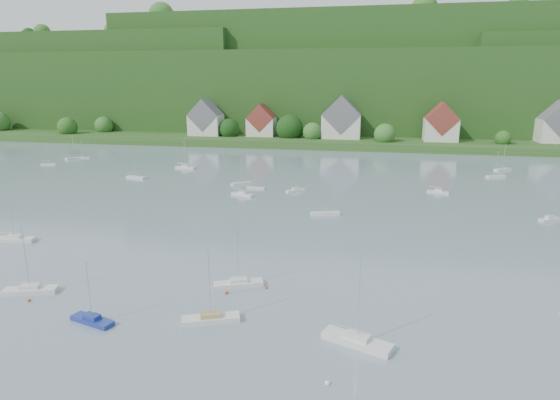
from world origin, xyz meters
name	(u,v)px	position (x,y,z in m)	size (l,w,h in m)	color
far_shore_strip	(332,138)	(0.00, 200.00, 1.50)	(600.00, 60.00, 3.00)	#254C1C
forested_ridge	(344,87)	(0.39, 268.57, 22.89)	(620.00, 181.22, 69.89)	#184014
village_building_0	(206,120)	(-55.00, 187.00, 9.51)	(14.00, 10.40, 16.00)	silver
village_building_1	(262,123)	(-30.00, 189.00, 8.75)	(12.00, 9.36, 14.00)	silver
village_building_2	(341,121)	(5.00, 188.00, 10.27)	(16.00, 11.44, 18.00)	silver
village_building_3	(441,125)	(45.00, 186.00, 9.43)	(13.00, 10.40, 15.50)	silver
village_building_4	(559,126)	(90.00, 190.00, 9.59)	(15.00, 10.40, 16.50)	silver
near_sailboat_0	(30,290)	(-24.62, 36.01, 0.46)	(6.92, 3.83, 9.00)	silver
near_sailboat_1	(92,319)	(-12.22, 30.58, 0.42)	(5.74, 2.99, 7.46)	navy
near_sailboat_2	(211,318)	(1.05, 33.43, 0.46)	(6.82, 4.14, 8.91)	silver
near_sailboat_3	(238,283)	(1.51, 43.26, 0.46)	(6.78, 4.28, 8.88)	silver
near_sailboat_4	(357,340)	(17.75, 31.89, 0.50)	(7.76, 4.71, 10.14)	silver
near_sailboat_6	(15,239)	(-41.38, 53.17, 0.47)	(7.03, 3.04, 9.19)	silver
mooring_buoy_0	(29,301)	(-23.12, 33.87, 0.00)	(0.44, 0.44, 0.44)	red
mooring_buoy_1	(327,384)	(15.36, 24.61, 0.00)	(0.49, 0.49, 0.49)	white
mooring_buoy_2	(266,288)	(5.30, 43.41, 0.00)	(0.41, 0.41, 0.41)	red
mooring_buoy_3	(226,294)	(0.58, 40.80, 0.00)	(0.49, 0.49, 0.49)	red
far_sailboat_cluster	(348,179)	(12.23, 115.63, 0.37)	(197.35, 70.63, 8.71)	silver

